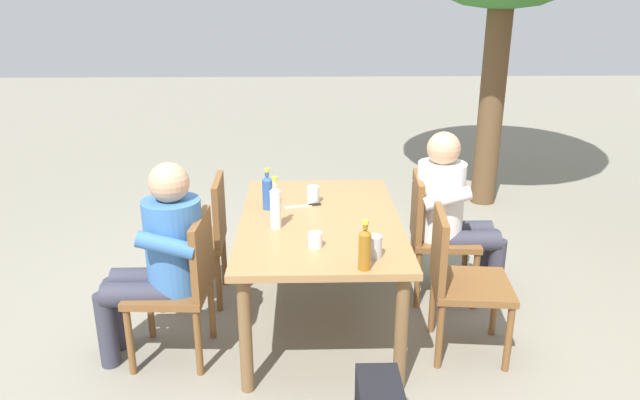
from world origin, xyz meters
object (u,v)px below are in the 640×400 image
object	(u,v)px
chair_near_left	(203,233)
bottle_clear	(275,206)
dining_table	(320,231)
person_in_white_shirt	(451,208)
table_knife	(306,206)
chair_far_right	(458,276)
cup_white	(315,240)
cup_glass	(313,194)
cup_steel	(374,246)
bottle_blue	(267,192)
chair_far_left	(433,230)
chair_near_right	(183,280)
bottle_amber	(365,248)
person_in_plaid_shirt	(161,253)

from	to	relation	value
chair_near_left	bottle_clear	size ratio (longest dim) A/B	2.77
dining_table	bottle_clear	bearing A→B (deg)	-61.21
person_in_white_shirt	table_knife	size ratio (longest dim) A/B	4.95
chair_far_right	cup_white	size ratio (longest dim) A/B	10.45
cup_glass	cup_steel	bearing A→B (deg)	19.53
person_in_white_shirt	bottle_blue	xyz separation A→B (m)	(0.17, -1.23, 0.18)
person_in_white_shirt	chair_near_left	bearing A→B (deg)	-90.09
chair_far_left	chair_near_right	distance (m)	1.73
bottle_blue	bottle_amber	size ratio (longest dim) A/B	1.03
person_in_white_shirt	cup_white	distance (m)	1.22
chair_far_left	person_in_white_shirt	world-z (taller)	person_in_white_shirt
chair_far_left	cup_glass	bearing A→B (deg)	-85.87
chair_near_right	person_in_plaid_shirt	bearing A→B (deg)	-91.94
cup_steel	bottle_blue	bearing A→B (deg)	-141.25
dining_table	chair_near_left	xyz separation A→B (m)	(-0.35, -0.79, -0.15)
person_in_white_shirt	person_in_plaid_shirt	size ratio (longest dim) A/B	1.00
chair_far_right	chair_near_left	bearing A→B (deg)	-113.61
bottle_amber	table_knife	size ratio (longest dim) A/B	1.10
cup_steel	chair_near_left	bearing A→B (deg)	-130.87
person_in_plaid_shirt	cup_steel	distance (m)	1.19
chair_far_left	table_knife	size ratio (longest dim) A/B	3.65
dining_table	person_in_plaid_shirt	distance (m)	0.96
chair_near_left	person_in_white_shirt	world-z (taller)	person_in_white_shirt
dining_table	cup_white	bearing A→B (deg)	-5.04
dining_table	chair_near_left	world-z (taller)	chair_near_left
cup_white	chair_far_right	bearing A→B (deg)	96.27
chair_near_right	person_in_white_shirt	size ratio (longest dim) A/B	0.74
bottle_amber	chair_far_left	bearing A→B (deg)	151.09
chair_far_left	person_in_white_shirt	size ratio (longest dim) A/B	0.74
dining_table	person_in_white_shirt	bearing A→B (deg)	111.16
dining_table	person_in_plaid_shirt	world-z (taller)	person_in_plaid_shirt
bottle_amber	cup_glass	size ratio (longest dim) A/B	2.35
dining_table	chair_near_left	size ratio (longest dim) A/B	1.77
chair_far_left	bottle_amber	distance (m)	1.26
person_in_white_shirt	chair_near_right	bearing A→B (deg)	-67.49
chair_near_left	chair_far_right	xyz separation A→B (m)	(0.69, 1.58, 0.00)
chair_far_right	cup_white	world-z (taller)	chair_far_right
chair_far_left	bottle_blue	distance (m)	1.18
chair_near_right	chair_far_left	bearing A→B (deg)	114.11
bottle_clear	cup_glass	distance (m)	0.50
cup_white	cup_glass	bearing A→B (deg)	179.92
cup_glass	table_knife	size ratio (longest dim) A/B	0.47
bottle_clear	cup_steel	size ratio (longest dim) A/B	2.67
person_in_white_shirt	bottle_blue	bearing A→B (deg)	-82.24
chair_far_right	table_knife	distance (m)	1.07
bottle_amber	bottle_clear	world-z (taller)	bottle_clear
chair_near_left	bottle_clear	xyz separation A→B (m)	(0.49, 0.52, 0.37)
dining_table	bottle_amber	bearing A→B (deg)	16.09
chair_near_left	person_in_white_shirt	distance (m)	1.69
chair_near_right	bottle_clear	xyz separation A→B (m)	(-0.21, 0.52, 0.37)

